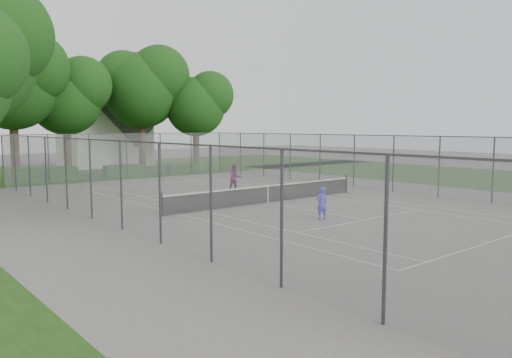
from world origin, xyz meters
TOP-DOWN VIEW (x-y plane):
  - ground at (0.00, 0.00)m, footprint 120.00×120.00m
  - grass_far at (0.00, 26.00)m, footprint 60.00×20.00m
  - grass_right at (22.00, 0.00)m, footprint 16.00×40.00m
  - court_markings at (0.00, 0.00)m, footprint 11.03×23.83m
  - tennis_net at (0.00, 0.00)m, footprint 12.87×0.10m
  - perimeter_fence at (0.00, 0.00)m, footprint 18.08×34.08m
  - tree_far_left at (-6.77, 22.27)m, footprint 7.87×7.19m
  - tree_far_midleft at (-2.41, 23.13)m, footprint 6.93×6.33m
  - tree_far_midright at (4.68, 23.27)m, footprint 8.09×7.39m
  - tree_far_right at (9.13, 20.85)m, footprint 6.50×5.93m
  - hedge_left at (-5.88, 18.09)m, footprint 4.27×1.28m
  - hedge_mid at (0.20, 18.28)m, footprint 3.05×0.87m
  - hedge_right at (5.66, 17.98)m, footprint 2.73×1.00m
  - house at (3.52, 29.47)m, footprint 8.00×6.20m
  - girl_player at (-1.35, -5.11)m, footprint 0.59×0.45m
  - woman_player at (1.34, 4.66)m, footprint 1.02×0.90m

SIDE VIEW (x-z plane):
  - ground at x=0.00m, z-range 0.00..0.00m
  - grass_far at x=0.00m, z-range 0.00..0.00m
  - grass_right at x=22.00m, z-range 0.00..0.00m
  - court_markings at x=0.00m, z-range 0.00..0.01m
  - hedge_right at x=5.66m, z-range 0.00..0.82m
  - hedge_mid at x=0.20m, z-range 0.00..0.96m
  - tennis_net at x=0.00m, z-range -0.04..1.06m
  - hedge_left at x=-5.88m, z-range 0.00..1.07m
  - girl_player at x=-1.35m, z-range 0.00..1.44m
  - woman_player at x=1.34m, z-range 0.00..1.75m
  - perimeter_fence at x=0.00m, z-range 0.05..3.57m
  - house at x=3.52m, z-range -0.97..8.99m
  - tree_far_right at x=9.13m, z-range 1.75..11.09m
  - tree_far_midleft at x=-2.41m, z-range 1.86..11.83m
  - tree_far_left at x=-6.77m, z-range 2.12..13.43m
  - tree_far_midright at x=4.68m, z-range 2.18..13.81m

